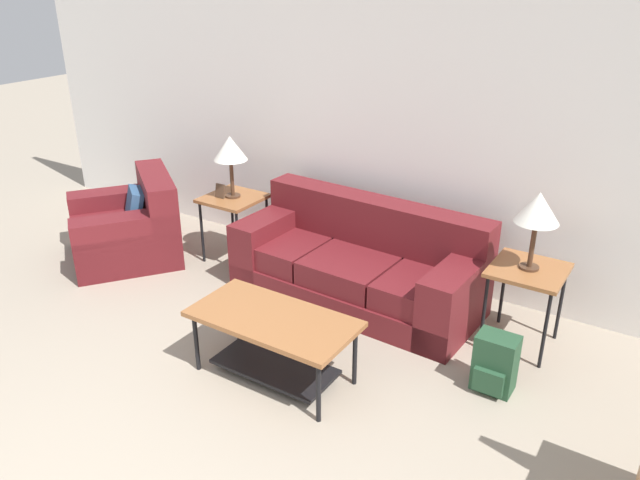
{
  "coord_description": "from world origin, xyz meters",
  "views": [
    {
      "loc": [
        2.18,
        -1.01,
        2.65
      ],
      "look_at": [
        -0.04,
        2.45,
        0.8
      ],
      "focal_mm": 35.0,
      "sensor_mm": 36.0,
      "label": 1
    }
  ],
  "objects": [
    {
      "name": "wall_back",
      "position": [
        0.0,
        3.75,
        1.3
      ],
      "size": [
        8.84,
        0.06,
        2.6
      ],
      "color": "white",
      "rests_on": "ground_plane"
    },
    {
      "name": "couch",
      "position": [
        -0.08,
        3.11,
        0.3
      ],
      "size": [
        2.11,
        0.95,
        0.82
      ],
      "color": "maroon",
      "rests_on": "ground_plane"
    },
    {
      "name": "armchair",
      "position": [
        -2.35,
        2.64,
        0.29
      ],
      "size": [
        1.37,
        1.36,
        0.8
      ],
      "color": "maroon",
      "rests_on": "ground_plane"
    },
    {
      "name": "coffee_table",
      "position": [
        -0.01,
        1.83,
        0.35
      ],
      "size": [
        1.13,
        0.57,
        0.48
      ],
      "color": "#935B33",
      "rests_on": "ground_plane"
    },
    {
      "name": "side_table_left",
      "position": [
        -1.45,
        3.15,
        0.57
      ],
      "size": [
        0.52,
        0.52,
        0.63
      ],
      "color": "#935B33",
      "rests_on": "ground_plane"
    },
    {
      "name": "side_table_right",
      "position": [
        1.29,
        3.15,
        0.57
      ],
      "size": [
        0.52,
        0.52,
        0.63
      ],
      "color": "#935B33",
      "rests_on": "ground_plane"
    },
    {
      "name": "table_lamp_left",
      "position": [
        -1.45,
        3.15,
        1.09
      ],
      "size": [
        0.31,
        0.31,
        0.58
      ],
      "color": "#472D1E",
      "rests_on": "side_table_left"
    },
    {
      "name": "table_lamp_right",
      "position": [
        1.29,
        3.15,
        1.09
      ],
      "size": [
        0.31,
        0.31,
        0.58
      ],
      "color": "#472D1E",
      "rests_on": "side_table_right"
    },
    {
      "name": "backpack",
      "position": [
        1.3,
        2.51,
        0.2
      ],
      "size": [
        0.27,
        0.27,
        0.41
      ],
      "color": "#23472D",
      "rests_on": "ground_plane"
    },
    {
      "name": "picture_frame",
      "position": [
        -1.53,
        3.07,
        0.7
      ],
      "size": [
        0.1,
        0.04,
        0.13
      ],
      "color": "#4C3828",
      "rests_on": "side_table_left"
    }
  ]
}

